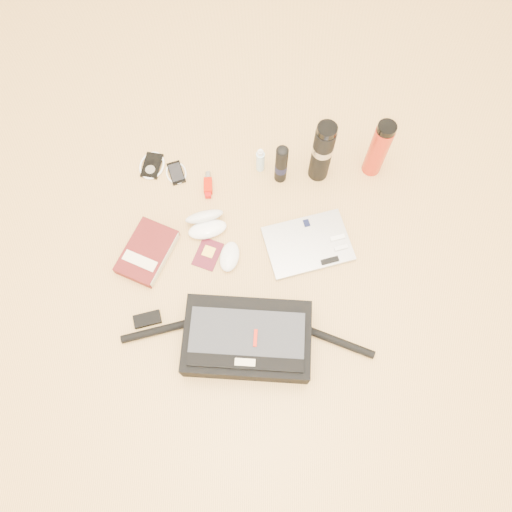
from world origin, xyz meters
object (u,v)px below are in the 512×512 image
object	(u,v)px
laptop	(308,244)
thermos_red	(378,149)
book	(147,252)
thermos_black	(322,152)
messenger_bag	(247,339)

from	to	relation	value
laptop	thermos_red	world-z (taller)	thermos_red
laptop	book	world-z (taller)	book
thermos_red	laptop	bearing A→B (deg)	-127.22
book	thermos_black	distance (m)	0.74
laptop	messenger_bag	bearing A→B (deg)	-136.87
messenger_bag	thermos_red	distance (m)	0.85
messenger_bag	book	distance (m)	0.49
book	thermos_black	world-z (taller)	thermos_black
laptop	thermos_red	distance (m)	0.44
messenger_bag	laptop	xyz separation A→B (m)	(0.22, 0.37, -0.04)
messenger_bag	laptop	distance (m)	0.43
book	thermos_black	bearing A→B (deg)	51.97
laptop	book	bearing A→B (deg)	168.42
thermos_red	messenger_bag	bearing A→B (deg)	-123.91
messenger_bag	book	bearing A→B (deg)	141.71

